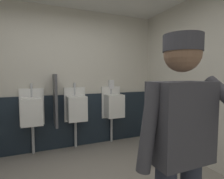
# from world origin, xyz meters

# --- Properties ---
(wall_back) EXTENTS (4.49, 0.12, 2.62)m
(wall_back) POSITION_xyz_m (0.00, 1.85, 1.31)
(wall_back) COLOR beige
(wall_back) RESTS_ON ground_plane
(wainscot_band_back) EXTENTS (3.89, 0.03, 1.01)m
(wainscot_band_back) POSITION_xyz_m (0.00, 1.77, 0.51)
(wainscot_band_back) COLOR #19232D
(wainscot_band_back) RESTS_ON ground_plane
(urinal_left) EXTENTS (0.40, 0.34, 1.24)m
(urinal_left) POSITION_xyz_m (-0.46, 1.63, 0.78)
(urinal_left) COLOR white
(urinal_left) RESTS_ON ground_plane
(urinal_middle) EXTENTS (0.40, 0.34, 1.24)m
(urinal_middle) POSITION_xyz_m (0.29, 1.63, 0.78)
(urinal_middle) COLOR white
(urinal_middle) RESTS_ON ground_plane
(urinal_right) EXTENTS (0.40, 0.34, 1.24)m
(urinal_right) POSITION_xyz_m (1.04, 1.63, 0.78)
(urinal_right) COLOR white
(urinal_right) RESTS_ON ground_plane
(privacy_divider_panel) EXTENTS (0.04, 0.40, 0.90)m
(privacy_divider_panel) POSITION_xyz_m (-0.09, 1.56, 0.95)
(privacy_divider_panel) COLOR #4C4C51
(person) EXTENTS (0.63, 0.60, 1.64)m
(person) POSITION_xyz_m (0.48, -0.79, 0.97)
(person) COLOR #2D3342
(person) RESTS_ON ground_plane
(soap_dispenser) EXTENTS (0.10, 0.07, 0.18)m
(soap_dispenser) POSITION_xyz_m (1.04, 1.75, 1.19)
(soap_dispenser) COLOR silver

